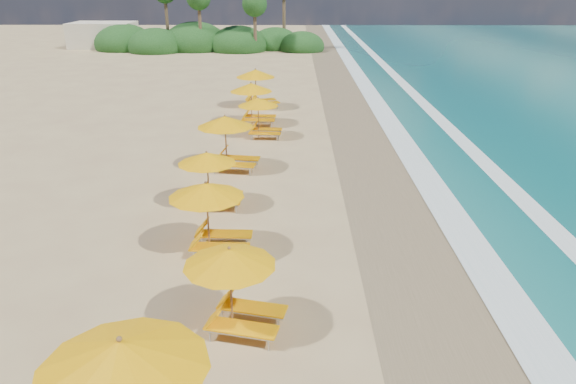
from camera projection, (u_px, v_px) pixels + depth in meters
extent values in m
plane|color=tan|center=(288.00, 226.00, 17.18)|extent=(160.00, 160.00, 0.00)
cube|color=#8C7453|center=(412.00, 227.00, 17.13)|extent=(4.00, 160.00, 0.01)
cube|color=white|center=(458.00, 226.00, 17.11)|extent=(1.20, 160.00, 0.01)
cube|color=white|center=(551.00, 227.00, 17.08)|extent=(0.80, 160.00, 0.01)
cone|color=#FCA805|center=(121.00, 355.00, 7.78)|extent=(2.73, 2.73, 0.51)
sphere|color=olive|center=(119.00, 339.00, 7.68)|extent=(0.09, 0.09, 0.09)
cylinder|color=olive|center=(231.00, 290.00, 11.84)|extent=(0.05, 0.05, 2.00)
cone|color=#FCA805|center=(229.00, 257.00, 11.52)|extent=(2.46, 2.46, 0.40)
sphere|color=olive|center=(229.00, 248.00, 11.44)|extent=(0.07, 0.07, 0.07)
cylinder|color=olive|center=(208.00, 218.00, 15.26)|extent=(0.05, 0.05, 2.10)
cone|color=#FCA805|center=(206.00, 190.00, 14.93)|extent=(2.20, 2.20, 0.42)
sphere|color=olive|center=(206.00, 182.00, 14.84)|extent=(0.08, 0.08, 0.08)
cylinder|color=olive|center=(208.00, 180.00, 18.36)|extent=(0.05, 0.05, 1.95)
cone|color=#FCA805|center=(207.00, 158.00, 18.06)|extent=(2.00, 2.00, 0.39)
sphere|color=olive|center=(206.00, 152.00, 17.97)|extent=(0.07, 0.07, 0.07)
cylinder|color=olive|center=(226.00, 143.00, 21.95)|extent=(0.06, 0.06, 2.24)
cone|color=#FCA805|center=(225.00, 122.00, 21.60)|extent=(2.60, 2.60, 0.45)
sphere|color=olive|center=(225.00, 116.00, 21.51)|extent=(0.08, 0.08, 0.08)
cylinder|color=olive|center=(258.00, 118.00, 26.48)|extent=(0.05, 0.05, 1.97)
cone|color=#FCA805|center=(258.00, 102.00, 26.17)|extent=(2.14, 2.14, 0.40)
sphere|color=olive|center=(258.00, 98.00, 26.09)|extent=(0.07, 0.07, 0.07)
cylinder|color=olive|center=(252.00, 104.00, 28.82)|extent=(0.06, 0.06, 2.22)
cone|color=#FCA805|center=(251.00, 87.00, 28.47)|extent=(2.38, 2.38, 0.45)
sphere|color=olive|center=(251.00, 83.00, 28.38)|extent=(0.08, 0.08, 0.08)
cylinder|color=olive|center=(256.00, 89.00, 32.48)|extent=(0.06, 0.06, 2.32)
cone|color=#FCA805|center=(255.00, 73.00, 32.12)|extent=(2.98, 2.98, 0.47)
sphere|color=olive|center=(255.00, 69.00, 32.02)|extent=(0.08, 0.08, 0.08)
ellipsoid|color=#163D14|center=(239.00, 45.00, 58.74)|extent=(6.40, 6.40, 4.16)
ellipsoid|color=#163D14|center=(195.00, 43.00, 59.70)|extent=(7.20, 7.20, 4.68)
ellipsoid|color=#163D14|center=(156.00, 46.00, 57.93)|extent=(6.00, 6.00, 3.90)
ellipsoid|color=#163D14|center=(275.00, 44.00, 60.58)|extent=(5.60, 5.60, 3.64)
ellipsoid|color=#163D14|center=(125.00, 44.00, 59.80)|extent=(6.60, 6.60, 4.29)
ellipsoid|color=#163D14|center=(302.00, 46.00, 58.72)|extent=(5.00, 5.00, 3.25)
cylinder|color=brown|center=(255.00, 29.00, 56.16)|extent=(0.36, 0.36, 5.00)
sphere|color=#163D14|center=(255.00, 4.00, 55.23)|extent=(2.60, 2.60, 2.60)
cylinder|color=brown|center=(200.00, 25.00, 57.04)|extent=(0.36, 0.36, 5.60)
cylinder|color=brown|center=(167.00, 21.00, 58.83)|extent=(0.36, 0.36, 6.20)
cylinder|color=brown|center=(284.00, 18.00, 59.50)|extent=(0.36, 0.36, 6.80)
cube|color=beige|center=(103.00, 35.00, 61.41)|extent=(7.00, 5.00, 2.80)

